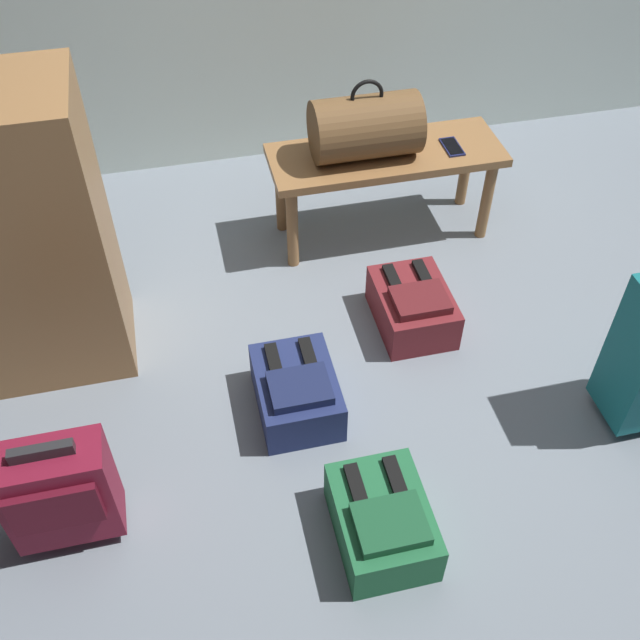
{
  "coord_description": "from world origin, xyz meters",
  "views": [
    {
      "loc": [
        -0.8,
        -1.78,
        2.15
      ],
      "look_at": [
        -0.38,
        0.05,
        0.25
      ],
      "focal_mm": 41.42,
      "sensor_mm": 36.0,
      "label": 1
    }
  ],
  "objects_px": {
    "suitcase_small_burgundy": "(59,492)",
    "backpack_navy": "(297,391)",
    "duffel_bag_brown": "(365,127)",
    "backpack_maroon": "(413,306)",
    "backpack_green": "(382,521)",
    "bench": "(385,165)",
    "side_cabinet": "(24,239)",
    "cell_phone": "(452,147)"
  },
  "relations": [
    {
      "from": "suitcase_small_burgundy",
      "to": "backpack_navy",
      "type": "relative_size",
      "value": 1.21
    },
    {
      "from": "bench",
      "to": "backpack_maroon",
      "type": "bearing_deg",
      "value": -94.61
    },
    {
      "from": "bench",
      "to": "side_cabinet",
      "type": "distance_m",
      "value": 1.5
    },
    {
      "from": "backpack_maroon",
      "to": "backpack_navy",
      "type": "relative_size",
      "value": 1.0
    },
    {
      "from": "bench",
      "to": "backpack_green",
      "type": "relative_size",
      "value": 2.63
    },
    {
      "from": "backpack_maroon",
      "to": "backpack_green",
      "type": "bearing_deg",
      "value": -113.68
    },
    {
      "from": "backpack_green",
      "to": "side_cabinet",
      "type": "height_order",
      "value": "side_cabinet"
    },
    {
      "from": "bench",
      "to": "duffel_bag_brown",
      "type": "distance_m",
      "value": 0.22
    },
    {
      "from": "backpack_navy",
      "to": "side_cabinet",
      "type": "xyz_separation_m",
      "value": [
        -0.84,
        0.5,
        0.46
      ]
    },
    {
      "from": "bench",
      "to": "duffel_bag_brown",
      "type": "height_order",
      "value": "duffel_bag_brown"
    },
    {
      "from": "cell_phone",
      "to": "suitcase_small_burgundy",
      "type": "distance_m",
      "value": 2.07
    },
    {
      "from": "suitcase_small_burgundy",
      "to": "backpack_navy",
      "type": "bearing_deg",
      "value": 22.88
    },
    {
      "from": "side_cabinet",
      "to": "cell_phone",
      "type": "bearing_deg",
      "value": 12.69
    },
    {
      "from": "bench",
      "to": "backpack_maroon",
      "type": "relative_size",
      "value": 2.63
    },
    {
      "from": "backpack_maroon",
      "to": "backpack_navy",
      "type": "bearing_deg",
      "value": -149.33
    },
    {
      "from": "duffel_bag_brown",
      "to": "backpack_maroon",
      "type": "relative_size",
      "value": 1.16
    },
    {
      "from": "bench",
      "to": "duffel_bag_brown",
      "type": "xyz_separation_m",
      "value": [
        -0.1,
        0.0,
        0.2
      ]
    },
    {
      "from": "bench",
      "to": "side_cabinet",
      "type": "height_order",
      "value": "side_cabinet"
    },
    {
      "from": "bench",
      "to": "backpack_green",
      "type": "xyz_separation_m",
      "value": [
        -0.44,
        -1.49,
        -0.27
      ]
    },
    {
      "from": "duffel_bag_brown",
      "to": "backpack_navy",
      "type": "relative_size",
      "value": 1.16
    },
    {
      "from": "suitcase_small_burgundy",
      "to": "side_cabinet",
      "type": "xyz_separation_m",
      "value": [
        -0.06,
        0.83,
        0.31
      ]
    },
    {
      "from": "suitcase_small_burgundy",
      "to": "backpack_navy",
      "type": "height_order",
      "value": "suitcase_small_burgundy"
    },
    {
      "from": "cell_phone",
      "to": "suitcase_small_burgundy",
      "type": "relative_size",
      "value": 0.31
    },
    {
      "from": "suitcase_small_burgundy",
      "to": "duffel_bag_brown",
      "type": "bearing_deg",
      "value": 44.49
    },
    {
      "from": "cell_phone",
      "to": "backpack_green",
      "type": "distance_m",
      "value": 1.65
    },
    {
      "from": "backpack_maroon",
      "to": "backpack_green",
      "type": "distance_m",
      "value": 0.97
    },
    {
      "from": "cell_phone",
      "to": "side_cabinet",
      "type": "xyz_separation_m",
      "value": [
        -1.71,
        -0.39,
        0.12
      ]
    },
    {
      "from": "bench",
      "to": "suitcase_small_burgundy",
      "type": "height_order",
      "value": "suitcase_small_burgundy"
    },
    {
      "from": "cell_phone",
      "to": "backpack_navy",
      "type": "xyz_separation_m",
      "value": [
        -0.87,
        -0.89,
        -0.34
      ]
    },
    {
      "from": "bench",
      "to": "cell_phone",
      "type": "relative_size",
      "value": 6.94
    },
    {
      "from": "duffel_bag_brown",
      "to": "backpack_maroon",
      "type": "height_order",
      "value": "duffel_bag_brown"
    },
    {
      "from": "backpack_maroon",
      "to": "backpack_green",
      "type": "height_order",
      "value": "same"
    },
    {
      "from": "duffel_bag_brown",
      "to": "suitcase_small_burgundy",
      "type": "bearing_deg",
      "value": -135.51
    },
    {
      "from": "backpack_navy",
      "to": "side_cabinet",
      "type": "height_order",
      "value": "side_cabinet"
    },
    {
      "from": "backpack_navy",
      "to": "duffel_bag_brown",
      "type": "bearing_deg",
      "value": 61.95
    },
    {
      "from": "cell_phone",
      "to": "backpack_green",
      "type": "height_order",
      "value": "cell_phone"
    },
    {
      "from": "cell_phone",
      "to": "backpack_navy",
      "type": "distance_m",
      "value": 1.29
    },
    {
      "from": "cell_phone",
      "to": "backpack_navy",
      "type": "relative_size",
      "value": 0.38
    },
    {
      "from": "suitcase_small_burgundy",
      "to": "backpack_maroon",
      "type": "distance_m",
      "value": 1.48
    },
    {
      "from": "bench",
      "to": "side_cabinet",
      "type": "bearing_deg",
      "value": -163.62
    },
    {
      "from": "cell_phone",
      "to": "suitcase_small_burgundy",
      "type": "bearing_deg",
      "value": -143.63
    },
    {
      "from": "cell_phone",
      "to": "backpack_maroon",
      "type": "height_order",
      "value": "cell_phone"
    }
  ]
}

